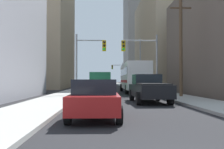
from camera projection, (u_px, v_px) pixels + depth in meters
sidewalk_left at (85, 87)px, 53.04m from camera, size 3.02×160.00×0.15m
sidewalk_right at (132, 87)px, 53.44m from camera, size 3.02×160.00×0.15m
city_bus at (134, 76)px, 30.42m from camera, size 2.72×11.54×3.40m
pickup_truck_black at (149, 88)px, 17.18m from camera, size 2.20×5.45×1.90m
cargo_van_green at (100, 82)px, 26.57m from camera, size 2.16×5.26×2.26m
sedan_red at (95, 99)px, 9.90m from camera, size 1.95×4.22×1.52m
sedan_silver at (100, 89)px, 20.20m from camera, size 1.95×4.22×1.52m
sedan_beige at (101, 86)px, 34.03m from camera, size 1.95×4.20×1.52m
traffic_signal_near_left at (89, 55)px, 24.98m from camera, size 2.99×0.44×6.00m
traffic_signal_near_right at (142, 54)px, 25.19m from camera, size 3.60×0.44×6.00m
traffic_signal_far_right at (118, 70)px, 66.38m from camera, size 2.99×0.44×6.00m
utility_pole_right at (181, 41)px, 21.54m from camera, size 2.20×0.28×9.00m
street_lamp_right at (138, 59)px, 36.78m from camera, size 2.45×0.32×7.50m
building_left_mid_office at (8, 20)px, 48.27m from camera, size 23.02×20.19×25.66m
building_right_mid_block at (186, 42)px, 50.75m from camera, size 17.29×24.43×18.11m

